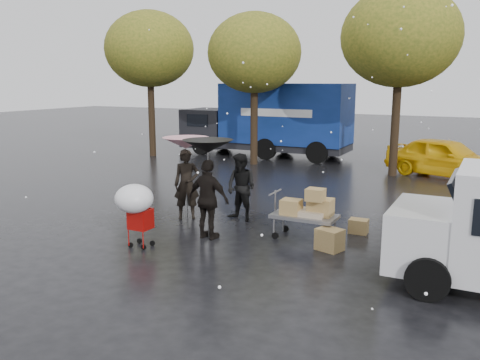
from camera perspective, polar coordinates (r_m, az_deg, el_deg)
The scene contains 13 objects.
ground at distance 12.32m, azimuth -3.77°, elevation -6.22°, with size 90.00×90.00×0.00m, color black.
person_pink at distance 13.63m, azimuth -5.99°, elevation -0.48°, with size 0.69×0.45×1.88m, color black.
person_middle at distance 13.37m, azimuth 0.13°, elevation -0.83°, with size 0.87×0.68×1.79m, color black.
person_black at distance 11.85m, azimuth -3.57°, elevation -2.20°, with size 1.11×0.46×1.89m, color black.
umbrella_pink at distance 13.45m, azimuth -6.09°, elevation 4.15°, with size 1.23×1.23×2.20m.
umbrella_black at distance 11.63m, azimuth -3.64°, elevation 3.79°, with size 1.17×1.17×2.34m.
vendor_cart at distance 11.91m, azimuth 7.64°, elevation -3.29°, with size 1.52×0.80×1.27m.
shopping_cart at distance 11.30m, azimuth -11.68°, elevation -2.45°, with size 0.84×0.84×1.46m.
blue_truck at distance 24.79m, azimuth 3.35°, elevation 6.75°, with size 8.30×2.60×3.50m.
box_ground_near at distance 11.39m, azimuth 10.03°, elevation -6.59°, with size 0.53×0.43×0.48m, color olive.
box_ground_far at distance 12.76m, azimuth 13.16°, elevation -5.07°, with size 0.44×0.35×0.35m, color olive.
yellow_taxi at distance 20.95m, azimuth 22.03°, elevation 2.36°, with size 1.78×4.43×1.51m, color yellow.
tree_row at distance 21.15m, azimuth 9.34°, elevation 14.71°, with size 21.60×4.40×7.12m.
Camera 1 is at (6.04, -10.09, 3.70)m, focal length 38.00 mm.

